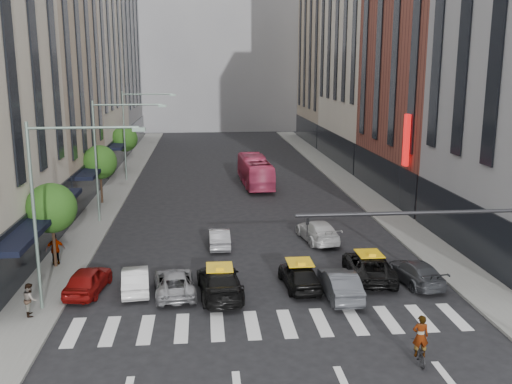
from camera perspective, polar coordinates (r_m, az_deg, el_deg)
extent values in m
plane|color=black|center=(25.56, 2.22, -14.51)|extent=(160.00, 160.00, 0.00)
cube|color=slate|center=(54.47, -14.12, -0.12)|extent=(3.00, 96.00, 0.15)
cube|color=slate|center=(55.76, 9.93, 0.36)|extent=(3.00, 96.00, 0.15)
cube|color=tan|center=(52.45, -21.24, 12.10)|extent=(8.00, 16.00, 24.00)
cube|color=beige|center=(70.26, -17.56, 17.15)|extent=(8.00, 20.00, 36.00)
cube|color=gray|center=(88.73, -14.84, 14.27)|extent=(8.00, 18.00, 30.00)
cube|color=brown|center=(53.50, 17.18, 13.44)|extent=(8.00, 18.00, 26.00)
cube|color=tan|center=(89.87, 7.79, 13.89)|extent=(8.00, 18.00, 28.00)
cube|color=gray|center=(107.80, -3.85, 15.85)|extent=(30.00, 10.00, 36.00)
cylinder|color=black|center=(35.13, -19.56, -4.58)|extent=(0.18, 0.18, 3.15)
sphere|color=#1F4915|center=(34.64, -19.79, -1.52)|extent=(2.88, 2.88, 2.88)
cylinder|color=black|center=(50.32, -15.22, 0.72)|extent=(0.18, 0.18, 3.15)
sphere|color=#1F4915|center=(49.98, -15.35, 2.89)|extent=(2.88, 2.88, 2.88)
cylinder|color=black|center=(65.90, -12.92, 3.54)|extent=(0.18, 0.18, 3.15)
sphere|color=#1F4915|center=(65.64, -13.00, 5.21)|extent=(2.88, 2.88, 2.88)
cylinder|color=gray|center=(28.58, -21.28, -2.45)|extent=(0.16, 0.16, 9.00)
cylinder|color=gray|center=(27.25, -16.90, 6.17)|extent=(5.00, 0.12, 0.12)
cube|color=gray|center=(26.88, -11.63, 6.15)|extent=(0.60, 0.25, 0.18)
cylinder|color=gray|center=(43.85, -15.71, 2.90)|extent=(0.16, 0.16, 9.00)
cylinder|color=gray|center=(43.00, -12.73, 8.51)|extent=(5.00, 0.12, 0.12)
cube|color=gray|center=(42.76, -9.36, 8.50)|extent=(0.60, 0.25, 0.18)
cylinder|color=gray|center=(59.51, -13.02, 5.45)|extent=(0.16, 0.16, 9.00)
cylinder|color=gray|center=(58.88, -10.78, 9.59)|extent=(5.00, 0.12, 0.12)
cube|color=gray|center=(58.71, -8.31, 9.57)|extent=(0.60, 0.25, 0.18)
cylinder|color=black|center=(23.92, 15.85, -2.02)|extent=(10.00, 0.16, 0.16)
imported|color=black|center=(22.83, 5.16, -3.57)|extent=(0.13, 0.16, 0.80)
cube|color=red|center=(45.71, 14.81, 5.03)|extent=(0.30, 0.70, 4.00)
imported|color=maroon|center=(31.30, -16.46, -8.43)|extent=(2.19, 4.29, 1.40)
imported|color=silver|center=(30.91, -11.97, -8.56)|extent=(1.78, 4.03, 1.29)
imported|color=gray|center=(30.22, -8.16, -8.95)|extent=(2.48, 4.63, 1.24)
imported|color=black|center=(29.72, -3.65, -8.94)|extent=(2.52, 5.36, 1.51)
imported|color=black|center=(30.72, 4.37, -8.30)|extent=(2.00, 4.30, 1.42)
imported|color=#3E4146|center=(29.79, 8.38, -9.08)|extent=(1.56, 4.36, 1.43)
imported|color=black|center=(32.52, 11.20, -7.30)|extent=(2.88, 5.41, 1.45)
imported|color=#37393D|center=(32.48, 15.65, -7.72)|extent=(2.35, 4.58, 1.27)
imported|color=#A6A6AC|center=(37.46, -3.70, -4.57)|extent=(1.38, 3.83, 1.26)
imported|color=silver|center=(38.80, 6.18, -3.90)|extent=(2.58, 5.07, 1.41)
imported|color=#CA3B62|center=(56.41, -0.09, 2.09)|extent=(2.86, 10.34, 2.85)
imported|color=black|center=(24.52, 16.02, -15.18)|extent=(0.72, 1.62, 0.82)
imported|color=gray|center=(23.95, 16.21, -12.43)|extent=(0.69, 0.49, 1.76)
imported|color=gray|center=(29.10, -21.66, -9.93)|extent=(0.79, 0.90, 1.57)
imported|color=gray|center=(35.59, -19.42, -5.43)|extent=(1.17, 0.69, 1.87)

